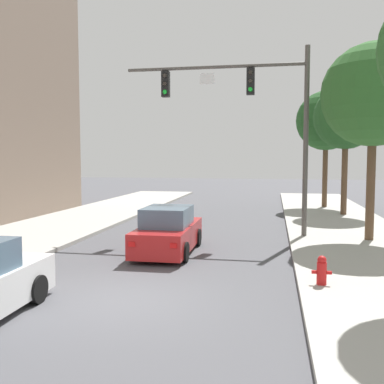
% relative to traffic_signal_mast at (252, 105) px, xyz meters
% --- Properties ---
extents(ground_plane, '(120.00, 120.00, 0.00)m').
position_rel_traffic_signal_mast_xyz_m(ground_plane, '(-2.47, -8.48, -5.38)').
color(ground_plane, '#4C4C51').
extents(traffic_signal_mast, '(7.42, 0.38, 7.50)m').
position_rel_traffic_signal_mast_xyz_m(traffic_signal_mast, '(0.00, 0.00, 0.00)').
color(traffic_signal_mast, '#514C47').
rests_on(traffic_signal_mast, sidewalk_right).
extents(car_lead_red, '(1.89, 4.26, 1.60)m').
position_rel_traffic_signal_mast_xyz_m(car_lead_red, '(-2.65, -3.43, -4.66)').
color(car_lead_red, '#B21E1E').
rests_on(car_lead_red, ground).
extents(fire_hydrant, '(0.48, 0.24, 0.72)m').
position_rel_traffic_signal_mast_xyz_m(fire_hydrant, '(2.09, -6.89, -4.87)').
color(fire_hydrant, red).
rests_on(fire_hydrant, sidewalk_right).
extents(street_tree_second, '(3.86, 3.86, 7.40)m').
position_rel_traffic_signal_mast_xyz_m(street_tree_second, '(4.52, -0.42, 0.22)').
color(street_tree_second, brown).
rests_on(street_tree_second, sidewalk_right).
extents(street_tree_third, '(3.51, 3.51, 7.11)m').
position_rel_traffic_signal_mast_xyz_m(street_tree_third, '(4.73, 7.18, 0.09)').
color(street_tree_third, brown).
rests_on(street_tree_third, sidewalk_right).
extents(street_tree_farthest, '(3.75, 3.75, 7.36)m').
position_rel_traffic_signal_mast_xyz_m(street_tree_farthest, '(4.12, 10.90, 0.22)').
color(street_tree_farthest, brown).
rests_on(street_tree_farthest, sidewalk_right).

